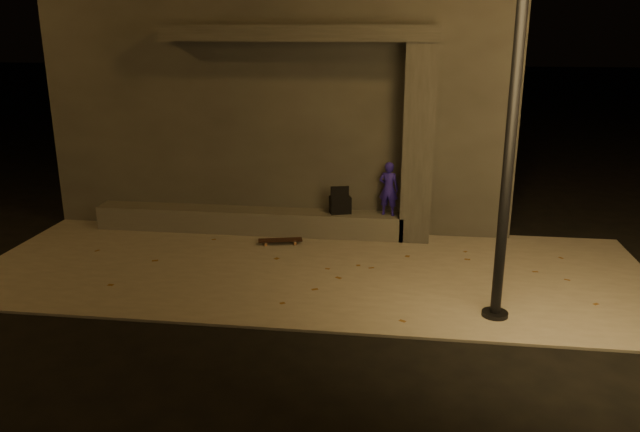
# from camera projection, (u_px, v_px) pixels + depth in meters

# --- Properties ---
(ground) EXTENTS (120.00, 120.00, 0.00)m
(ground) POSITION_uv_depth(u_px,v_px,m) (290.00, 325.00, 8.49)
(ground) COLOR black
(ground) RESTS_ON ground
(sidewalk) EXTENTS (11.00, 4.40, 0.04)m
(sidewalk) POSITION_uv_depth(u_px,v_px,m) (311.00, 269.00, 10.38)
(sidewalk) COLOR slate
(sidewalk) RESTS_ON ground
(building) EXTENTS (9.00, 5.10, 5.22)m
(building) POSITION_uv_depth(u_px,v_px,m) (296.00, 86.00, 14.01)
(building) COLOR #383633
(building) RESTS_ON ground
(ledge) EXTENTS (6.00, 0.55, 0.45)m
(ledge) POSITION_uv_depth(u_px,v_px,m) (248.00, 220.00, 12.16)
(ledge) COLOR #56534E
(ledge) RESTS_ON sidewalk
(column) EXTENTS (0.55, 0.55, 3.60)m
(column) POSITION_uv_depth(u_px,v_px,m) (418.00, 145.00, 11.29)
(column) COLOR #383633
(column) RESTS_ON sidewalk
(canopy) EXTENTS (5.00, 0.70, 0.28)m
(canopy) POSITION_uv_depth(u_px,v_px,m) (297.00, 33.00, 11.06)
(canopy) COLOR #383633
(canopy) RESTS_ON column
(skateboarder) EXTENTS (0.42, 0.33, 1.02)m
(skateboarder) POSITION_uv_depth(u_px,v_px,m) (389.00, 189.00, 11.60)
(skateboarder) COLOR #221795
(skateboarder) RESTS_ON ledge
(backpack) EXTENTS (0.45, 0.36, 0.55)m
(backpack) POSITION_uv_depth(u_px,v_px,m) (340.00, 203.00, 11.81)
(backpack) COLOR black
(backpack) RESTS_ON ledge
(skateboard) EXTENTS (0.83, 0.39, 0.09)m
(skateboard) POSITION_uv_depth(u_px,v_px,m) (280.00, 240.00, 11.49)
(skateboard) COLOR black
(skateboard) RESTS_ON sidewalk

